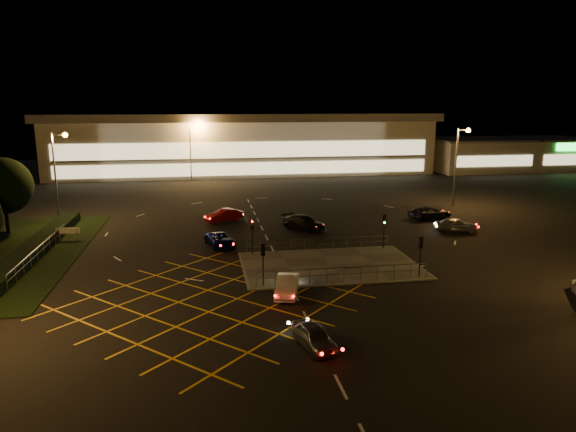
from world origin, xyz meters
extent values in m
plane|color=black|center=(0.00, 0.00, 0.00)|extent=(180.00, 180.00, 0.00)
cube|color=#4C4944|center=(2.00, -2.00, 0.06)|extent=(14.00, 9.00, 0.12)
cube|color=black|center=(-23.00, 6.00, 0.50)|extent=(2.00, 26.00, 1.00)
cube|color=beige|center=(0.00, 62.00, 5.00)|extent=(70.00, 25.00, 10.00)
cube|color=slate|center=(0.00, 62.00, 10.20)|extent=(72.00, 26.50, 0.60)
cube|color=#FFEAA5|center=(0.00, 49.45, 5.00)|extent=(66.00, 0.20, 3.00)
cube|color=#FFEAA5|center=(0.00, 49.45, 1.80)|extent=(66.00, 0.20, 2.20)
cube|color=beige|center=(46.00, 54.00, 3.00)|extent=(18.00, 14.00, 6.00)
cube|color=slate|center=(46.00, 54.00, 6.15)|extent=(18.80, 14.80, 0.40)
cube|color=#FFEAA5|center=(46.00, 46.95, 2.60)|extent=(15.30, 0.20, 2.00)
cube|color=beige|center=(62.00, 54.00, 3.00)|extent=(14.00, 14.00, 6.00)
cube|color=slate|center=(62.00, 54.00, 6.15)|extent=(14.80, 14.80, 0.40)
cube|color=#FFEAA5|center=(62.00, 46.95, 2.60)|extent=(11.90, 0.20, 2.00)
cube|color=#19E533|center=(62.00, 46.85, 5.00)|extent=(7.00, 0.30, 1.40)
cylinder|color=slate|center=(-24.00, 18.00, 5.00)|extent=(0.20, 0.20, 10.00)
cylinder|color=slate|center=(-23.30, 18.00, 9.80)|extent=(1.40, 0.12, 0.12)
sphere|color=orange|center=(-22.60, 18.00, 9.75)|extent=(0.56, 0.56, 0.56)
cylinder|color=slate|center=(24.00, 20.00, 5.00)|extent=(0.20, 0.20, 10.00)
cylinder|color=slate|center=(24.70, 20.00, 9.80)|extent=(1.40, 0.12, 0.12)
sphere|color=orange|center=(25.40, 20.00, 9.75)|extent=(0.56, 0.56, 0.56)
cylinder|color=slate|center=(-10.00, 48.00, 5.00)|extent=(0.20, 0.20, 10.00)
cylinder|color=slate|center=(-9.30, 48.00, 9.80)|extent=(1.40, 0.12, 0.12)
sphere|color=orange|center=(-8.60, 48.00, 9.75)|extent=(0.56, 0.56, 0.56)
cylinder|color=slate|center=(30.00, 50.00, 5.00)|extent=(0.20, 0.20, 10.00)
cylinder|color=slate|center=(30.70, 50.00, 9.80)|extent=(1.40, 0.12, 0.12)
sphere|color=orange|center=(31.40, 50.00, 9.75)|extent=(0.56, 0.56, 0.56)
cylinder|color=black|center=(-4.00, -6.00, 1.62)|extent=(0.10, 0.10, 3.00)
cube|color=black|center=(-4.00, -6.00, 2.82)|extent=(0.28, 0.18, 0.90)
sphere|color=#19FF33|center=(-4.00, -5.87, 2.82)|extent=(0.16, 0.16, 0.16)
cylinder|color=black|center=(8.00, -6.00, 1.62)|extent=(0.10, 0.10, 3.00)
cube|color=black|center=(8.00, -6.00, 2.82)|extent=(0.28, 0.18, 0.90)
sphere|color=#19FF33|center=(8.00, -5.87, 2.82)|extent=(0.16, 0.16, 0.16)
cylinder|color=black|center=(-4.00, 2.00, 1.62)|extent=(0.10, 0.10, 3.00)
cube|color=black|center=(-4.00, 2.00, 2.82)|extent=(0.28, 0.18, 0.90)
sphere|color=#FF0C0C|center=(-4.00, 1.87, 2.82)|extent=(0.16, 0.16, 0.16)
cylinder|color=black|center=(8.00, 2.00, 1.62)|extent=(0.10, 0.10, 3.00)
cube|color=black|center=(8.00, 2.00, 2.82)|extent=(0.28, 0.18, 0.90)
sphere|color=#19FF33|center=(8.00, 1.87, 2.82)|extent=(0.16, 0.16, 0.16)
cylinder|color=black|center=(-28.00, 14.00, 1.44)|extent=(0.36, 0.36, 2.88)
sphere|color=black|center=(-28.00, 14.00, 4.96)|extent=(5.76, 5.76, 5.76)
imported|color=#9DA0A4|center=(-2.38, -15.83, 0.62)|extent=(2.31, 3.91, 1.25)
imported|color=silver|center=(-2.55, -7.82, 0.67)|extent=(2.37, 4.27, 1.33)
imported|color=#0E1357|center=(-6.66, 5.43, 0.62)|extent=(3.11, 4.85, 1.24)
imported|color=black|center=(2.33, 10.62, 0.75)|extent=(4.88, 5.29, 1.49)
imported|color=#A6A8AD|center=(17.87, 7.24, 0.72)|extent=(4.52, 2.94, 1.43)
imported|color=maroon|center=(-5.85, 15.90, 0.71)|extent=(4.52, 3.26, 1.42)
imported|color=black|center=(17.76, 13.34, 0.70)|extent=(5.34, 3.15, 1.39)
camera|label=1|loc=(-8.07, -41.17, 13.02)|focal=32.00mm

